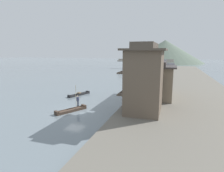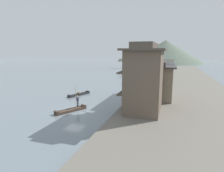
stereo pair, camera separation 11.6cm
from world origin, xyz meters
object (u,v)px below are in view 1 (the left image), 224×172
object	(u,v)px
boat_moored_nearest	(138,71)
house_waterfront_second	(155,81)
house_waterfront_nearest	(145,78)
boat_moored_third	(128,91)
boat_moored_second	(135,75)
boat_moored_far	(79,94)
stone_bridge	(145,62)
house_waterfront_tall	(157,76)
boat_foreground_poled	(71,110)
boatman_person	(78,99)

from	to	relation	value
boat_moored_nearest	house_waterfront_second	xyz separation A→B (m)	(11.84, -50.49, 3.52)
house_waterfront_nearest	boat_moored_third	bearing A→B (deg)	111.50
boat_moored_second	boat_moored_far	size ratio (longest dim) A/B	0.95
house_waterfront_second	boat_moored_third	bearing A→B (deg)	133.22
house_waterfront_nearest	stone_bridge	xyz separation A→B (m)	(-9.63, 67.86, -1.82)
boat_moored_second	stone_bridge	distance (m)	28.21
boat_moored_third	house_waterfront_second	xyz separation A→B (m)	(5.98, -6.36, 3.44)
house_waterfront_tall	stone_bridge	distance (m)	56.12
boat_foreground_poled	house_waterfront_tall	bearing A→B (deg)	53.40
boat_moored_far	house_waterfront_second	distance (m)	14.73
boat_moored_third	house_waterfront_nearest	distance (m)	15.20
boatman_person	house_waterfront_second	bearing A→B (deg)	36.57
boat_moored_third	boat_moored_far	distance (m)	10.01
boatman_person	boat_moored_far	xyz separation A→B (m)	(-4.18, 8.32, -1.33)
boat_foreground_poled	boat_moored_second	bearing A→B (deg)	88.37
house_waterfront_tall	stone_bridge	bearing A→B (deg)	100.44
boat_moored_second	stone_bridge	xyz separation A→B (m)	(-0.82, 28.05, 2.86)
boat_moored_nearest	boat_moored_far	xyz separation A→B (m)	(-2.46, -49.69, 0.08)
boatman_person	house_waterfront_second	distance (m)	12.79
boat_moored_third	house_waterfront_tall	world-z (taller)	house_waterfront_tall
boat_foreground_poled	boatman_person	distance (m)	1.81
house_waterfront_second	stone_bridge	bearing A→B (deg)	99.63
boat_moored_nearest	boat_moored_second	size ratio (longest dim) A/B	0.77
boat_moored_second	house_waterfront_nearest	size ratio (longest dim) A/B	0.55
boat_foreground_poled	boat_moored_far	bearing A→B (deg)	111.21
boat_foreground_poled	house_waterfront_nearest	bearing A→B (deg)	8.51
boat_foreground_poled	boat_moored_far	xyz separation A→B (m)	(-3.64, 9.38, 0.04)
boat_moored_second	boatman_person	bearing A→B (deg)	-90.91
boatman_person	house_waterfront_nearest	bearing A→B (deg)	2.66
boat_moored_far	boatman_person	bearing A→B (deg)	-63.35
boatman_person	boat_moored_second	distance (m)	40.27
boat_moored_second	boat_moored_far	bearing A→B (deg)	-98.57
boatman_person	house_waterfront_nearest	world-z (taller)	house_waterfront_nearest
boat_moored_second	boat_moored_third	size ratio (longest dim) A/B	0.87
boat_foreground_poled	house_waterfront_nearest	xyz separation A→B (m)	(9.98, 1.49, 4.77)
boatman_person	boat_moored_far	world-z (taller)	boatman_person
boat_moored_far	house_waterfront_tall	size ratio (longest dim) A/B	0.78
house_waterfront_second	stone_bridge	size ratio (longest dim) A/B	0.25
boat_foreground_poled	boat_moored_far	distance (m)	10.06
boat_moored_third	stone_bridge	bearing A→B (deg)	94.55
boat_moored_second	house_waterfront_nearest	xyz separation A→B (m)	(8.80, -39.81, 4.68)
house_waterfront_nearest	boat_foreground_poled	bearing A→B (deg)	-171.49
boat_moored_nearest	boat_moored_second	distance (m)	17.92
house_waterfront_tall	boat_foreground_poled	bearing A→B (deg)	-126.60
boatman_person	house_waterfront_tall	world-z (taller)	house_waterfront_tall
boat_moored_second	boat_foreground_poled	bearing A→B (deg)	-91.63
boat_moored_third	house_waterfront_second	distance (m)	9.38
house_waterfront_nearest	house_waterfront_second	bearing A→B (deg)	84.46
boat_moored_far	house_waterfront_tall	bearing A→B (deg)	18.69
boat_moored_second	house_waterfront_tall	xyz separation A→B (m)	(9.35, -27.13, 3.39)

